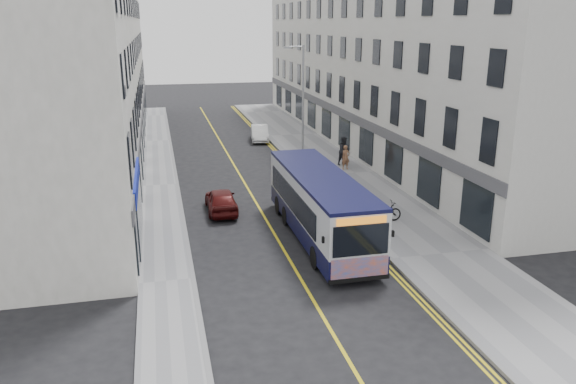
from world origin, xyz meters
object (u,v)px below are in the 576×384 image
car_white (260,133)px  car_maroon (221,200)px  city_bus (320,204)px  pedestrian_near (346,157)px  pedestrian_far (344,151)px  streetlamp (302,103)px  bicycle (383,212)px

car_white → car_maroon: same height
city_bus → pedestrian_near: size_ratio=6.45×
pedestrian_far → car_maroon: size_ratio=0.52×
city_bus → pedestrian_near: bearing=65.7°
streetlamp → pedestrian_far: size_ratio=4.15×
bicycle → car_maroon: size_ratio=0.51×
car_maroon → streetlamp: bearing=-129.2°
streetlamp → pedestrian_near: bearing=-21.1°
pedestrian_near → car_white: (-3.69, 10.92, -0.29)m
bicycle → pedestrian_far: size_ratio=0.98×
streetlamp → car_white: size_ratio=2.10×
streetlamp → bicycle: (1.18, -11.01, -3.77)m
streetlamp → car_maroon: (-6.17, -7.44, -3.75)m
car_white → pedestrian_far: bearing=-60.2°
bicycle → car_maroon: 8.17m
pedestrian_far → car_white: size_ratio=0.51×
car_white → car_maroon: bearing=-99.1°
streetlamp → pedestrian_far: 4.46m
city_bus → pedestrian_far: size_ratio=5.34×
pedestrian_far → pedestrian_near: bearing=-127.0°
pedestrian_near → pedestrian_far: size_ratio=0.83×
pedestrian_near → car_maroon: size_ratio=0.43×
city_bus → car_white: 22.07m
streetlamp → pedestrian_far: bearing=2.4°
car_maroon → car_white: bearing=-106.3°
pedestrian_near → pedestrian_far: bearing=64.6°
pedestrian_near → car_maroon: (-8.89, -6.39, -0.29)m
car_white → pedestrian_near: bearing=-63.7°
streetlamp → car_maroon: 10.37m
streetlamp → pedestrian_near: 4.53m
pedestrian_near → car_maroon: pedestrian_near is taller
streetlamp → city_bus: bearing=-100.7°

